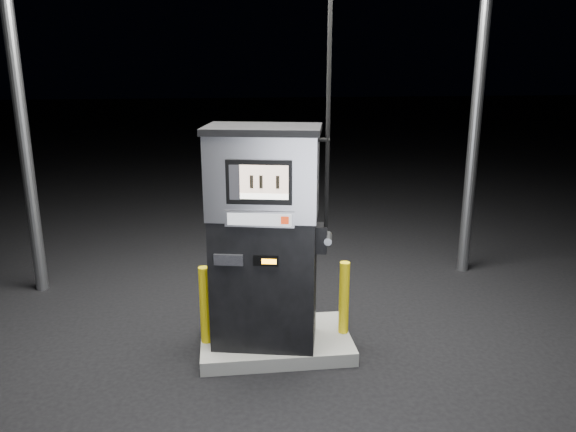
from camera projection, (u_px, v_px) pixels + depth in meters
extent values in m
plane|color=black|center=(276.00, 348.00, 6.10)|extent=(80.00, 80.00, 0.00)
cube|color=slate|center=(276.00, 341.00, 6.08)|extent=(1.60, 1.00, 0.15)
cylinder|color=gray|center=(22.00, 123.00, 7.05)|extent=(0.16, 0.16, 4.50)
cylinder|color=gray|center=(476.00, 117.00, 7.75)|extent=(0.16, 0.16, 4.50)
cube|color=black|center=(265.00, 280.00, 5.77)|extent=(1.15, 0.81, 1.38)
cube|color=silver|center=(263.00, 175.00, 5.47)|extent=(1.17, 0.84, 0.83)
cube|color=black|center=(263.00, 129.00, 5.35)|extent=(1.23, 0.89, 0.07)
cube|color=black|center=(259.00, 182.00, 5.17)|extent=(0.61, 0.16, 0.42)
cube|color=#C6A990|center=(264.00, 179.00, 5.14)|extent=(0.44, 0.10, 0.26)
cube|color=white|center=(264.00, 196.00, 5.18)|extent=(0.44, 0.10, 0.06)
cube|color=silver|center=(259.00, 219.00, 5.27)|extent=(0.65, 0.17, 0.15)
cube|color=#A0A3A8|center=(259.00, 220.00, 5.25)|extent=(0.59, 0.13, 0.12)
cube|color=#A5240B|center=(285.00, 220.00, 5.23)|extent=(0.08, 0.02, 0.08)
cube|color=black|center=(266.00, 261.00, 5.38)|extent=(0.24, 0.07, 0.10)
cube|color=orange|center=(269.00, 262.00, 5.36)|extent=(0.14, 0.03, 0.05)
cube|color=black|center=(228.00, 260.00, 5.41)|extent=(0.29, 0.09, 0.11)
cube|color=black|center=(321.00, 238.00, 5.60)|extent=(0.15, 0.22, 0.27)
cylinder|color=gray|center=(328.00, 238.00, 5.59)|extent=(0.13, 0.25, 0.08)
cylinder|color=black|center=(329.00, 46.00, 5.04)|extent=(0.05, 0.05, 3.41)
cylinder|color=yellow|center=(205.00, 305.00, 5.82)|extent=(0.14, 0.14, 0.83)
cylinder|color=yellow|center=(344.00, 298.00, 6.03)|extent=(0.12, 0.12, 0.81)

